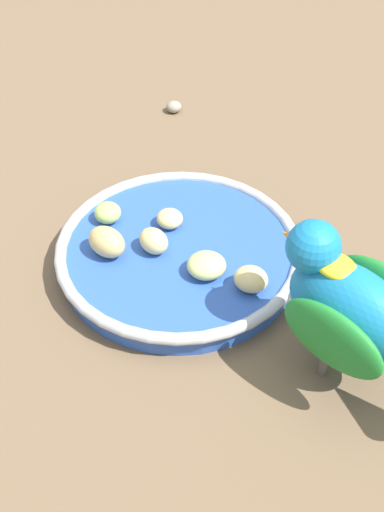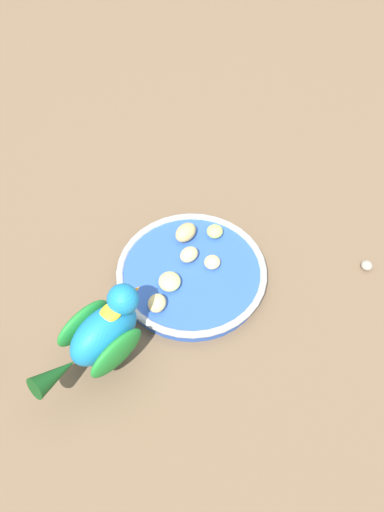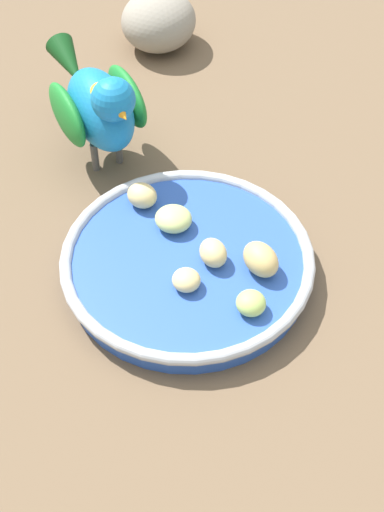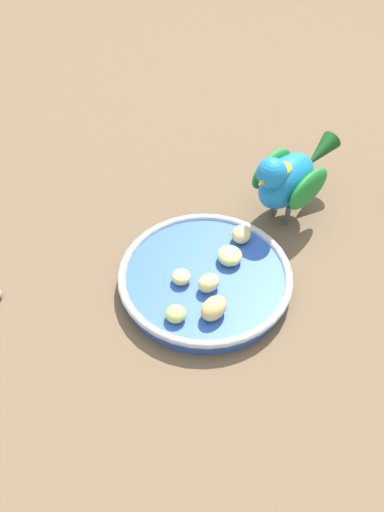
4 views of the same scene
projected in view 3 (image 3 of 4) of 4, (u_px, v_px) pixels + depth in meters
The scene contains 10 objects.
ground_plane at pixel (192, 305), 0.67m from camera, with size 4.00×4.00×0.00m, color brown.
feeding_bowl at pixel (187, 263), 0.68m from camera, with size 0.23×0.23×0.03m.
apple_piece_0 at pixel (251, 303), 0.63m from camera, with size 0.03×0.03×0.02m, color #B2CC66.
apple_piece_1 at pixel (188, 278), 0.65m from camera, with size 0.03×0.02×0.02m, color #E5C67F.
apple_piece_2 at pixel (173, 219), 0.70m from camera, with size 0.03×0.03×0.02m, color #C6D17A.
apple_piece_3 at pixel (213, 253), 0.67m from camera, with size 0.03×0.02×0.02m, color #E5C67F.
apple_piece_4 at pixel (142, 195), 0.72m from camera, with size 0.03×0.03×0.02m, color #E5C67F.
apple_piece_5 at pixel (261, 259), 0.66m from camera, with size 0.04×0.03×0.03m, color tan.
parrot at pixel (99, 104), 0.74m from camera, with size 0.18×0.11×0.13m.
rock_large at pixel (159, 21), 0.92m from camera, with size 0.09×0.09×0.07m, color gray.
Camera 3 is at (-0.27, 0.31, 0.53)m, focal length 53.03 mm.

